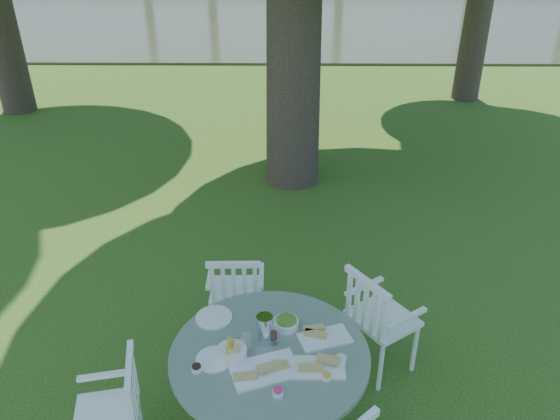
% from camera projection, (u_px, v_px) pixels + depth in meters
% --- Properties ---
extents(ground, '(140.00, 140.00, 0.00)m').
position_uv_depth(ground, '(280.00, 296.00, 5.33)').
color(ground, '#1E400D').
rests_on(ground, ground).
extents(table, '(1.34, 1.34, 0.73)m').
position_uv_depth(table, '(270.00, 368.00, 3.70)').
color(table, black).
rests_on(table, ground).
extents(chair_ne, '(0.63, 0.64, 0.94)m').
position_uv_depth(chair_ne, '(375.00, 316.00, 4.23)').
color(chair_ne, white).
rests_on(chair_ne, ground).
extents(chair_nw, '(0.45, 0.42, 0.86)m').
position_uv_depth(chair_nw, '(235.00, 291.00, 4.57)').
color(chair_nw, white).
rests_on(chair_nw, ground).
extents(chair_sw, '(0.50, 0.52, 0.88)m').
position_uv_depth(chair_sw, '(119.00, 409.00, 3.48)').
color(chair_sw, white).
rests_on(chair_sw, ground).
extents(tableware, '(1.12, 0.87, 0.22)m').
position_uv_depth(tableware, '(263.00, 344.00, 3.64)').
color(tableware, white).
rests_on(tableware, table).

